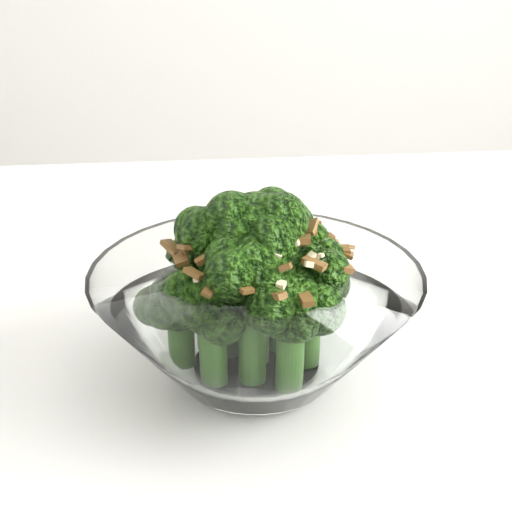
{
  "coord_description": "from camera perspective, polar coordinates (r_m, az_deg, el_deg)",
  "views": [
    {
      "loc": [
        0.27,
        -0.4,
        1.04
      ],
      "look_at": [
        0.23,
        0.02,
        0.84
      ],
      "focal_mm": 50.0,
      "sensor_mm": 36.0,
      "label": 1
    }
  ],
  "objects": [
    {
      "name": "table",
      "position": [
        0.65,
        -14.32,
        -8.94
      ],
      "size": [
        1.34,
        1.02,
        0.75
      ],
      "color": "white",
      "rests_on": "ground"
    },
    {
      "name": "broccoli_dish",
      "position": [
        0.48,
        -0.12,
        -4.3
      ],
      "size": [
        0.22,
        0.22,
        0.14
      ],
      "color": "white",
      "rests_on": "table"
    }
  ]
}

